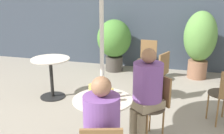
{
  "coord_description": "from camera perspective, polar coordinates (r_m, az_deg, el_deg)",
  "views": [
    {
      "loc": [
        0.68,
        -2.58,
        1.9
      ],
      "look_at": [
        -0.11,
        0.36,
        0.97
      ],
      "focal_mm": 42.0,
      "sensor_mm": 36.0,
      "label": 1
    }
  ],
  "objects": [
    {
      "name": "beer_glass_0",
      "position": [
        2.98,
        -1.49,
        -4.57
      ],
      "size": [
        0.06,
        0.06,
        0.17
      ],
      "color": "silver",
      "rests_on": "cafe_table_near"
    },
    {
      "name": "seated_person_0",
      "position": [
        2.36,
        -2.23,
        -13.14
      ],
      "size": [
        0.35,
        0.37,
        1.2
      ],
      "rotation": [
        0.0,
        0.0,
        3.43
      ],
      "color": "#42475B",
      "rests_on": "ground_plane"
    },
    {
      "name": "potted_plant_1",
      "position": [
        5.82,
        18.6,
        5.54
      ],
      "size": [
        0.68,
        0.68,
        1.44
      ],
      "color": "#93664C",
      "rests_on": "ground_plane"
    },
    {
      "name": "bistro_chair_2",
      "position": [
        5.5,
        7.74,
        2.32
      ],
      "size": [
        0.4,
        0.41,
        0.84
      ],
      "rotation": [
        0.0,
        0.0,
        6.21
      ],
      "color": "#42382D",
      "rests_on": "ground_plane"
    },
    {
      "name": "beer_glass_1",
      "position": [
        2.89,
        -4.42,
        -5.32
      ],
      "size": [
        0.07,
        0.07,
        0.17
      ],
      "color": "#DBC65B",
      "rests_on": "cafe_table_near"
    },
    {
      "name": "bistro_chair_1",
      "position": [
        3.4,
        9.3,
        -7.24
      ],
      "size": [
        0.46,
        0.46,
        0.84
      ],
      "rotation": [
        0.0,
        0.0,
        -0.76
      ],
      "color": "#42382D",
      "rests_on": "ground_plane"
    },
    {
      "name": "storefront_wall",
      "position": [
        6.27,
        9.12,
        13.17
      ],
      "size": [
        10.0,
        0.06,
        3.0
      ],
      "color": "#3D4756",
      "rests_on": "ground_plane"
    },
    {
      "name": "potted_plant_0",
      "position": [
        6.05,
        0.48,
        5.72
      ],
      "size": [
        0.78,
        0.78,
        1.2
      ],
      "color": "#47423D",
      "rests_on": "ground_plane"
    },
    {
      "name": "cafe_table_near",
      "position": [
        3.0,
        -2.03,
        -10.71
      ],
      "size": [
        0.67,
        0.67,
        0.72
      ],
      "color": "black",
      "rests_on": "ground_plane"
    },
    {
      "name": "cafe_table_far",
      "position": [
        4.7,
        -13.13,
        -0.72
      ],
      "size": [
        0.67,
        0.67,
        0.72
      ],
      "color": "black",
      "rests_on": "ground_plane"
    },
    {
      "name": "beer_glass_2",
      "position": [
        2.81,
        -0.25,
        -6.16
      ],
      "size": [
        0.06,
        0.06,
        0.15
      ],
      "color": "#DBC65B",
      "rests_on": "cafe_table_near"
    },
    {
      "name": "seated_person_1",
      "position": [
        3.23,
        7.53,
        -4.59
      ],
      "size": [
        0.46,
        0.46,
        1.21
      ],
      "rotation": [
        0.0,
        0.0,
        -0.76
      ],
      "color": "gray",
      "rests_on": "ground_plane"
    },
    {
      "name": "bistro_chair_4",
      "position": [
        4.59,
        10.11,
        -0.8
      ],
      "size": [
        0.45,
        0.43,
        0.84
      ],
      "rotation": [
        0.0,
        0.0,
        4.32
      ],
      "color": "#42382D",
      "rests_on": "ground_plane"
    }
  ]
}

